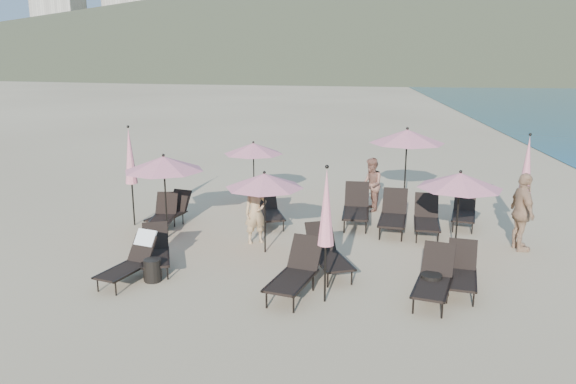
# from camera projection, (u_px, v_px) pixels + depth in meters

# --- Properties ---
(ground) EXTENTS (800.00, 800.00, 0.00)m
(ground) POSITION_uv_depth(u_px,v_px,m) (330.00, 284.00, 11.69)
(ground) COLOR #D6BA8C
(ground) RESTS_ON ground
(volcanic_headland) EXTENTS (690.00, 690.00, 55.00)m
(volcanic_headland) POSITION_uv_depth(u_px,v_px,m) (479.00, 11.00, 291.68)
(volcanic_headland) COLOR brown
(volcanic_headland) RESTS_ON ground
(hotel_skyline) EXTENTS (109.00, 82.00, 55.00)m
(hotel_skyline) POSITION_uv_depth(u_px,v_px,m) (151.00, 13.00, 276.39)
(hotel_skyline) COLOR beige
(hotel_skyline) RESTS_ON ground
(lounger_0) EXTENTS (1.00, 1.61, 0.95)m
(lounger_0) POSITION_uv_depth(u_px,v_px,m) (131.00, 260.00, 11.83)
(lounger_0) COLOR black
(lounger_0) RESTS_ON ground
(lounger_1) EXTENTS (1.03, 1.65, 0.89)m
(lounger_1) POSITION_uv_depth(u_px,v_px,m) (155.00, 251.00, 12.48)
(lounger_1) COLOR black
(lounger_1) RESTS_ON ground
(lounger_2) EXTENTS (1.14, 1.87, 1.01)m
(lounger_2) POSITION_uv_depth(u_px,v_px,m) (296.00, 272.00, 11.13)
(lounger_2) COLOR black
(lounger_2) RESTS_ON ground
(lounger_3) EXTENTS (1.17, 1.79, 0.96)m
(lounger_3) POSITION_uv_depth(u_px,v_px,m) (328.00, 253.00, 12.24)
(lounger_3) COLOR black
(lounger_3) RESTS_ON ground
(lounger_4) EXTENTS (1.08, 1.77, 0.95)m
(lounger_4) POSITION_uv_depth(u_px,v_px,m) (434.00, 278.00, 10.88)
(lounger_4) COLOR black
(lounger_4) RESTS_ON ground
(lounger_5) EXTENTS (0.90, 1.64, 0.89)m
(lounger_5) POSITION_uv_depth(u_px,v_px,m) (462.00, 271.00, 11.30)
(lounger_5) COLOR black
(lounger_5) RESTS_ON ground
(lounger_6) EXTENTS (0.72, 1.61, 0.90)m
(lounger_6) POSITION_uv_depth(u_px,v_px,m) (163.00, 215.00, 15.26)
(lounger_6) COLOR black
(lounger_6) RESTS_ON ground
(lounger_7) EXTENTS (1.02, 1.65, 0.89)m
(lounger_7) POSITION_uv_depth(u_px,v_px,m) (170.00, 211.00, 15.61)
(lounger_7) COLOR black
(lounger_7) RESTS_ON ground
(lounger_8) EXTENTS (1.03, 1.70, 1.00)m
(lounger_8) POSITION_uv_depth(u_px,v_px,m) (269.00, 207.00, 15.79)
(lounger_8) COLOR black
(lounger_8) RESTS_ON ground
(lounger_9) EXTENTS (0.80, 1.88, 1.06)m
(lounger_9) POSITION_uv_depth(u_px,v_px,m) (356.00, 207.00, 15.73)
(lounger_9) COLOR black
(lounger_9) RESTS_ON ground
(lounger_10) EXTENTS (0.95, 1.87, 1.03)m
(lounger_10) POSITION_uv_depth(u_px,v_px,m) (393.00, 214.00, 15.10)
(lounger_10) COLOR black
(lounger_10) RESTS_ON ground
(lounger_11) EXTENTS (0.94, 1.67, 0.90)m
(lounger_11) POSITION_uv_depth(u_px,v_px,m) (464.00, 211.00, 15.61)
(lounger_11) COLOR black
(lounger_11) RESTS_ON ground
(lounger_12) EXTENTS (0.82, 1.75, 0.97)m
(lounger_12) POSITION_uv_depth(u_px,v_px,m) (427.00, 218.00, 14.84)
(lounger_12) COLOR black
(lounger_12) RESTS_ON ground
(umbrella_open_0) EXTENTS (2.06, 2.06, 2.21)m
(umbrella_open_0) POSITION_uv_depth(u_px,v_px,m) (164.00, 164.00, 14.28)
(umbrella_open_0) COLOR black
(umbrella_open_0) RESTS_ON ground
(umbrella_open_1) EXTENTS (1.87, 1.87, 2.01)m
(umbrella_open_1) POSITION_uv_depth(u_px,v_px,m) (264.00, 181.00, 13.18)
(umbrella_open_1) COLOR black
(umbrella_open_1) RESTS_ON ground
(umbrella_open_2) EXTENTS (1.95, 1.95, 2.10)m
(umbrella_open_2) POSITION_uv_depth(u_px,v_px,m) (460.00, 180.00, 12.82)
(umbrella_open_2) COLOR black
(umbrella_open_2) RESTS_ON ground
(umbrella_open_3) EXTENTS (1.88, 1.88, 2.02)m
(umbrella_open_3) POSITION_uv_depth(u_px,v_px,m) (253.00, 149.00, 17.57)
(umbrella_open_3) COLOR black
(umbrella_open_3) RESTS_ON ground
(umbrella_open_4) EXTENTS (2.32, 2.32, 2.50)m
(umbrella_open_4) POSITION_uv_depth(u_px,v_px,m) (407.00, 136.00, 17.23)
(umbrella_open_4) COLOR black
(umbrella_open_4) RESTS_ON ground
(umbrella_closed_0) EXTENTS (0.32, 0.32, 2.70)m
(umbrella_closed_0) POSITION_uv_depth(u_px,v_px,m) (326.00, 208.00, 10.44)
(umbrella_closed_0) COLOR black
(umbrella_closed_0) RESTS_ON ground
(umbrella_closed_1) EXTENTS (0.32, 0.32, 2.77)m
(umbrella_closed_1) POSITION_uv_depth(u_px,v_px,m) (527.00, 166.00, 14.10)
(umbrella_closed_1) COLOR black
(umbrella_closed_1) RESTS_ON ground
(umbrella_closed_2) EXTENTS (0.33, 0.33, 2.81)m
(umbrella_closed_2) POSITION_uv_depth(u_px,v_px,m) (130.00, 157.00, 15.28)
(umbrella_closed_2) COLOR black
(umbrella_closed_2) RESTS_ON ground
(side_table_0) EXTENTS (0.37, 0.37, 0.48)m
(side_table_0) POSITION_uv_depth(u_px,v_px,m) (153.00, 270.00, 11.81)
(side_table_0) COLOR black
(side_table_0) RESTS_ON ground
(side_table_1) EXTENTS (0.42, 0.42, 0.44)m
(side_table_1) POSITION_uv_depth(u_px,v_px,m) (431.00, 285.00, 11.12)
(side_table_1) COLOR black
(side_table_1) RESTS_ON ground
(beachgoer_a) EXTENTS (0.69, 0.59, 1.59)m
(beachgoer_a) POSITION_uv_depth(u_px,v_px,m) (256.00, 212.00, 14.11)
(beachgoer_a) COLOR tan
(beachgoer_a) RESTS_ON ground
(beachgoer_b) EXTENTS (0.71, 0.86, 1.63)m
(beachgoer_b) POSITION_uv_depth(u_px,v_px,m) (371.00, 185.00, 17.03)
(beachgoer_b) COLOR #9C6550
(beachgoer_b) RESTS_ON ground
(beachgoer_c) EXTENTS (0.59, 1.17, 1.92)m
(beachgoer_c) POSITION_uv_depth(u_px,v_px,m) (522.00, 212.00, 13.53)
(beachgoer_c) COLOR tan
(beachgoer_c) RESTS_ON ground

